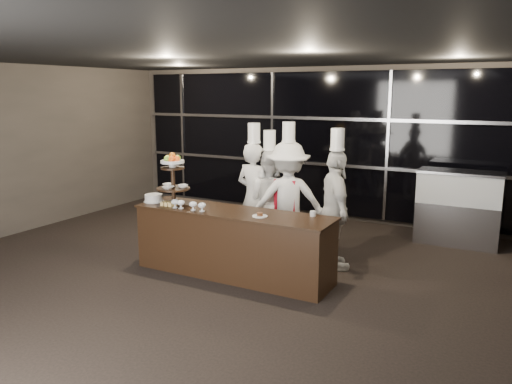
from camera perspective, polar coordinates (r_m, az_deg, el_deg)
The scene contains 14 objects.
room at distance 5.68m, azimuth -9.52°, elevation 0.91°, with size 10.00×10.00×10.00m.
window_wall at distance 10.00m, azimuth 8.13°, elevation 5.48°, with size 8.60×0.10×2.80m.
buffet_counter at distance 6.93m, azimuth -2.65°, elevation -5.83°, with size 2.84×0.74×0.92m.
display_stand at distance 7.28m, azimuth -9.48°, elevation 1.94°, with size 0.48×0.48×0.74m.
compotes at distance 6.93m, azimuth -7.83°, elevation -1.33°, with size 0.56×0.11×0.12m.
layer_cake at distance 7.52m, azimuth -11.61°, elevation -0.68°, with size 0.30×0.30×0.11m.
pastry_squares at distance 7.21m, azimuth -9.98°, elevation -1.35°, with size 0.20×0.13×0.05m.
small_plate at distance 6.49m, azimuth 0.45°, elevation -2.70°, with size 0.20×0.20×0.05m.
chef_cup at distance 6.55m, azimuth 6.53°, elevation -2.47°, with size 0.08×0.08×0.07m, color white.
display_case at distance 8.93m, azimuth 22.15°, elevation -1.28°, with size 1.33×0.58×1.24m.
chef_a at distance 7.87m, azimuth -0.23°, elevation -0.46°, with size 0.70×0.53×2.05m.
chef_b at distance 7.87m, azimuth 1.52°, elevation -0.95°, with size 0.83×0.66×1.94m.
chef_c at distance 7.62m, azimuth 3.66°, elevation -0.88°, with size 1.33×1.16×2.08m.
chef_d at distance 7.17m, azimuth 9.05°, elevation -1.95°, with size 0.91×1.07×2.02m.
Camera 1 is at (3.44, -4.40, 2.52)m, focal length 35.00 mm.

